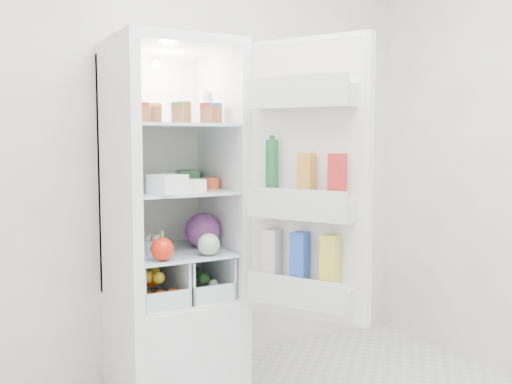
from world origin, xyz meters
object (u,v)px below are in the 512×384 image
refrigerator (170,264)px  mushroom_bowl (151,246)px  fridge_door (307,187)px  red_cabbage (203,230)px

refrigerator → mushroom_bowl: size_ratio=12.60×
refrigerator → mushroom_bowl: (-0.13, -0.07, 0.12)m
mushroom_bowl → fridge_door: size_ratio=0.11×
red_cabbage → mushroom_bowl: bearing=180.0°
refrigerator → mushroom_bowl: bearing=-149.6°
red_cabbage → fridge_door: (0.29, -0.53, 0.25)m
refrigerator → fridge_door: (0.44, -0.60, 0.43)m
refrigerator → red_cabbage: refrigerator is taller
refrigerator → red_cabbage: (0.15, -0.07, 0.17)m
refrigerator → fridge_door: bearing=-53.7°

